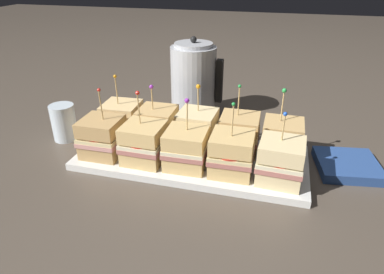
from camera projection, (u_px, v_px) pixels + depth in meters
The scene contains 15 objects.
ground_plane at pixel (192, 161), 0.89m from camera, with size 6.00×6.00×0.00m, color #4C4238.
serving_platter at pixel (192, 158), 0.89m from camera, with size 0.58×0.25×0.02m.
sandwich_front_far_left at pixel (102, 137), 0.87m from camera, with size 0.10×0.10×0.18m.
sandwich_front_left at pixel (144, 143), 0.84m from camera, with size 0.10×0.10×0.18m.
sandwich_front_center at pixel (186, 148), 0.82m from camera, with size 0.10×0.10×0.17m.
sandwich_front_right at pixel (232, 154), 0.79m from camera, with size 0.10×0.10×0.18m.
sandwich_front_far_right at pixel (280, 161), 0.76m from camera, with size 0.11×0.11×0.16m.
sandwich_back_far_left at pixel (122, 120), 0.96m from camera, with size 0.11×0.11×0.18m.
sandwich_back_left at pixel (158, 125), 0.94m from camera, with size 0.10×0.10×0.16m.
sandwich_back_center at pixel (198, 129), 0.91m from camera, with size 0.10×0.10×0.17m.
sandwich_back_right at pixel (239, 134), 0.88m from camera, with size 0.10×0.11×0.18m.
sandwich_back_far_right at pixel (282, 139), 0.86m from camera, with size 0.10×0.10×0.18m.
kettle_steel at pixel (194, 81), 1.10m from camera, with size 0.17×0.15×0.26m.
drinking_glass at pixel (64, 122), 0.98m from camera, with size 0.07×0.07×0.10m.
napkin_stack at pixel (347, 165), 0.85m from camera, with size 0.16×0.16×0.02m.
Camera 1 is at (0.20, -0.74, 0.46)m, focal length 32.00 mm.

